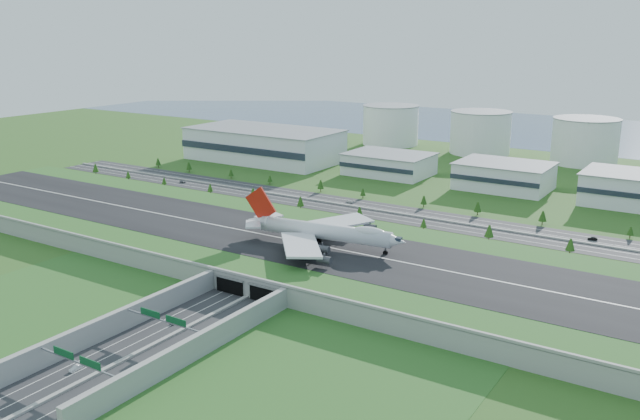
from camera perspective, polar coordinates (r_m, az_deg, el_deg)
The scene contains 23 objects.
ground at distance 308.86m, azimuth -0.34°, elevation -4.41°, with size 1200.00×1200.00×0.00m, color #2B4917.
airfield_deck at distance 307.44m, azimuth -0.34°, elevation -3.69°, with size 520.00×100.00×9.20m.
underpass_road at distance 236.70m, azimuth -13.78°, elevation -10.25°, with size 38.80×120.40×8.00m.
sign_gantry_near at distance 237.96m, azimuth -13.07°, elevation -9.13°, with size 38.70×0.70×9.80m.
sign_gantry_far at distance 217.74m, azimuth -19.77°, elevation -12.03°, with size 38.70×0.70×9.80m.
north_expressway at distance 388.34m, azimuth 7.32°, elevation -0.44°, with size 560.00×36.00×0.12m, color #28282B.
tree_row at distance 384.07m, azimuth 7.73°, elevation 0.09°, with size 503.71×48.59×8.47m.
hangar_west at distance 548.14m, azimuth -4.73°, elevation 5.49°, with size 120.00×60.00×25.00m, color silver.
hangar_mid_a at distance 495.44m, azimuth 5.84°, elevation 3.85°, with size 58.00×42.00×15.00m, color silver.
hangar_mid_b at distance 464.01m, azimuth 15.24°, elevation 2.76°, with size 58.00×42.00×17.00m, color silver.
hangar_mid_c at distance 447.34m, azimuth 25.03°, elevation 1.56°, with size 58.00×42.00×19.00m, color silver.
fuel_tank_a at distance 626.20m, azimuth 5.97°, elevation 7.11°, with size 50.00×50.00×35.00m, color white.
fuel_tank_b at distance 593.26m, azimuth 13.35°, elevation 6.35°, with size 50.00×50.00×35.00m, color white.
fuel_tank_c at distance 571.17m, azimuth 21.42°, elevation 5.40°, with size 50.00×50.00×35.00m, color white.
bay_water at distance 748.48m, azimuth 20.24°, elevation 6.20°, with size 1200.00×260.00×0.06m, color #3E5576.
boeing_747 at distance 303.77m, azimuth 0.27°, elevation -1.79°, with size 78.88×74.12×24.45m.
car_0 at distance 252.07m, azimuth -12.13°, elevation -9.19°, with size 1.62×4.03×1.37m, color #B1B0B5.
car_1 at distance 228.62m, azimuth -19.85°, elevation -12.39°, with size 1.66×4.75×1.57m, color silver.
car_2 at distance 240.62m, azimuth -9.27°, elevation -10.25°, with size 2.32×5.04×1.40m, color #0E1049.
car_3 at distance 206.27m, azimuth -20.45°, elevation -15.61°, with size 2.08×5.12×1.49m, color maroon.
car_4 at distance 476.10m, azimuth -11.49°, elevation 2.36°, with size 1.84×4.57×1.56m, color slate.
car_5 at distance 366.35m, azimuth 21.97°, elevation -2.25°, with size 1.62×4.64×1.53m, color black.
car_7 at distance 412.97m, azimuth 2.55°, elevation 0.72°, with size 2.19×5.38×1.56m, color silver.
Camera 1 is at (158.80, -244.21, 102.66)m, focal length 38.00 mm.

